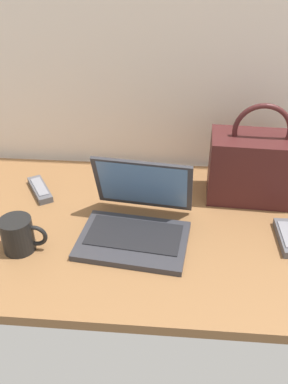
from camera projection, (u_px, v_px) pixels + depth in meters
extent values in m
cube|color=brown|center=(152.00, 229.00, 1.28)|extent=(1.60, 0.76, 0.03)
cube|color=#2D2D33|center=(133.00, 241.00, 1.20)|extent=(0.33, 0.26, 0.02)
cube|color=black|center=(134.00, 234.00, 1.20)|extent=(0.28, 0.17, 0.00)
cube|color=#2D2D33|center=(143.00, 184.00, 1.26)|extent=(0.31, 0.11, 0.19)
cube|color=#4C72A5|center=(143.00, 185.00, 1.25)|extent=(0.28, 0.09, 0.17)
cylinder|color=black|center=(18.00, 235.00, 1.15)|extent=(0.09, 0.09, 0.10)
torus|color=black|center=(35.00, 236.00, 1.15)|extent=(0.07, 0.01, 0.07)
cylinder|color=brown|center=(15.00, 222.00, 1.13)|extent=(0.08, 0.08, 0.00)
cube|color=#4C4C51|center=(40.00, 190.00, 1.42)|extent=(0.12, 0.16, 0.02)
cube|color=slate|center=(40.00, 186.00, 1.41)|extent=(0.09, 0.12, 0.00)
cube|color=#4C4C51|center=(286.00, 238.00, 1.20)|extent=(0.05, 0.16, 0.02)
cube|color=slate|center=(287.00, 234.00, 1.20)|extent=(0.03, 0.12, 0.00)
cube|color=#3F1919|center=(256.00, 168.00, 1.35)|extent=(0.31, 0.18, 0.22)
torus|color=#3F1919|center=(262.00, 131.00, 1.27)|extent=(0.18, 0.03, 0.18)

